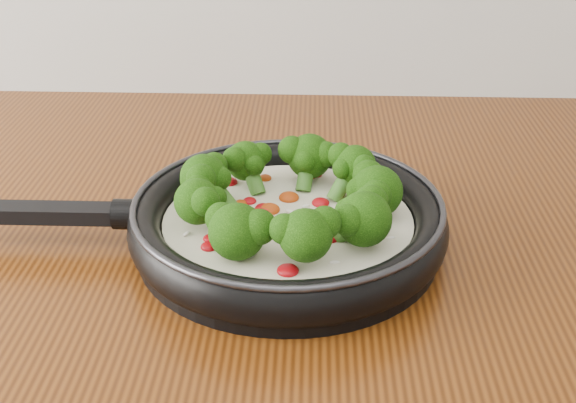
{
  "coord_description": "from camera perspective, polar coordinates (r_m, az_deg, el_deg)",
  "views": [
    {
      "loc": [
        -0.07,
        0.42,
        1.28
      ],
      "look_at": [
        -0.09,
        1.04,
        0.95
      ],
      "focal_mm": 46.07,
      "sensor_mm": 36.0,
      "label": 1
    }
  ],
  "objects": [
    {
      "name": "skillet",
      "position": [
        0.71,
        -0.14,
        -1.24
      ],
      "size": [
        0.48,
        0.31,
        0.09
      ],
      "color": "black",
      "rests_on": "counter"
    }
  ]
}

